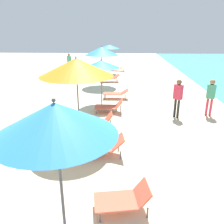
% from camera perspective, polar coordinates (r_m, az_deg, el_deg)
% --- Properties ---
extents(umbrella_second, '(1.81, 1.81, 2.91)m').
position_cam_1_polar(umbrella_second, '(3.35, -13.86, -1.75)').
color(umbrella_second, '#4C4C51').
rests_on(umbrella_second, ground).
extents(lounger_second_shoreside, '(1.28, 0.81, 0.62)m').
position_cam_1_polar(lounger_second_shoreside, '(5.36, 2.90, -20.64)').
color(lounger_second_shoreside, '#D8593F').
rests_on(lounger_second_shoreside, ground).
extents(umbrella_third, '(2.45, 2.45, 2.96)m').
position_cam_1_polar(umbrella_third, '(7.76, -8.82, 10.88)').
color(umbrella_third, '#4C4C51').
rests_on(umbrella_third, ground).
extents(lounger_third_shoreside, '(1.34, 0.72, 0.67)m').
position_cam_1_polar(lounger_third_shoreside, '(9.17, -3.62, -2.27)').
color(lounger_third_shoreside, '#D8593F').
rests_on(lounger_third_shoreside, ground).
extents(lounger_third_inland, '(1.58, 0.84, 0.65)m').
position_cam_1_polar(lounger_third_inland, '(7.31, -2.75, -8.43)').
color(lounger_third_inland, '#D8593F').
rests_on(lounger_third_inland, ground).
extents(umbrella_fourth, '(1.92, 1.92, 2.36)m').
position_cam_1_polar(umbrella_fourth, '(11.88, -2.74, 11.74)').
color(umbrella_fourth, olive).
rests_on(umbrella_fourth, ground).
extents(lounger_fourth_shoreside, '(1.45, 0.61, 0.55)m').
position_cam_1_polar(lounger_fourth_shoreside, '(13.25, 0.99, 4.69)').
color(lounger_fourth_shoreside, '#D8593F').
rests_on(lounger_fourth_shoreside, ground).
extents(lounger_fourth_inland, '(1.32, 0.68, 0.62)m').
position_cam_1_polar(lounger_fourth_inland, '(11.03, -0.60, 1.48)').
color(lounger_fourth_inland, '#D8593F').
rests_on(lounger_fourth_inland, ground).
extents(umbrella_fifth, '(2.30, 2.30, 2.72)m').
position_cam_1_polar(umbrella_fifth, '(16.10, -2.60, 14.85)').
color(umbrella_fifth, '#4C4C51').
rests_on(umbrella_fifth, ground).
extents(lounger_fifth_shoreside, '(1.53, 0.89, 0.57)m').
position_cam_1_polar(lounger_fifth_shoreside, '(17.55, -0.47, 8.45)').
color(lounger_fifth_shoreside, '#D8593F').
rests_on(lounger_fifth_shoreside, ground).
extents(umbrella_farthest, '(1.83, 1.83, 2.55)m').
position_cam_1_polar(umbrella_farthest, '(21.01, -0.71, 15.88)').
color(umbrella_farthest, '#4C4C51').
rests_on(umbrella_farthest, ground).
extents(lounger_farthest_shoreside, '(1.43, 0.72, 0.63)m').
position_cam_1_polar(lounger_farthest_shoreside, '(22.34, 1.58, 10.96)').
color(lounger_farthest_shoreside, '#D8593F').
rests_on(lounger_farthest_shoreside, ground).
extents(person_walking_near, '(0.37, 0.24, 1.73)m').
position_cam_1_polar(person_walking_near, '(21.55, -10.54, 12.30)').
color(person_walking_near, '#334CB2').
rests_on(person_walking_near, ground).
extents(person_walking_mid, '(0.41, 0.41, 1.74)m').
position_cam_1_polar(person_walking_mid, '(10.57, 16.00, 4.16)').
color(person_walking_mid, '#262628').
rests_on(person_walking_mid, ground).
extents(person_walking_far, '(0.42, 0.36, 1.70)m').
position_cam_1_polar(person_walking_far, '(11.29, 23.25, 4.12)').
color(person_walking_far, '#D8334C').
rests_on(person_walking_far, ground).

